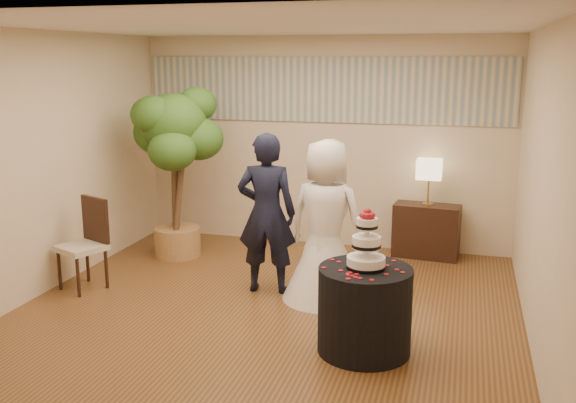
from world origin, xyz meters
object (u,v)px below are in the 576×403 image
(console, at_px, (426,231))
(side_chair, at_px, (81,245))
(groom, at_px, (267,213))
(bride, at_px, (326,221))
(cake_table, at_px, (365,310))
(ficus_tree, at_px, (175,172))
(table_lamp, at_px, (429,182))
(wedding_cake, at_px, (367,239))

(console, height_order, side_chair, side_chair)
(groom, height_order, bride, groom)
(cake_table, distance_m, ficus_tree, 3.55)
(console, distance_m, table_lamp, 0.63)
(bride, bearing_deg, side_chair, 20.90)
(wedding_cake, bearing_deg, side_chair, 167.73)
(cake_table, bearing_deg, table_lamp, 83.46)
(wedding_cake, bearing_deg, bride, 117.37)
(groom, xyz_separation_m, table_lamp, (1.60, 1.72, 0.10))
(table_lamp, xyz_separation_m, side_chair, (-3.58, -2.22, -0.47))
(console, relative_size, ficus_tree, 0.37)
(wedding_cake, xyz_separation_m, side_chair, (-3.24, 0.71, -0.52))
(console, height_order, ficus_tree, ficus_tree)
(cake_table, height_order, side_chair, side_chair)
(ficus_tree, xyz_separation_m, side_chair, (-0.48, -1.40, -0.60))
(side_chair, bearing_deg, groom, 37.61)
(groom, xyz_separation_m, console, (1.60, 1.72, -0.53))
(wedding_cake, bearing_deg, cake_table, 0.00)
(console, bearing_deg, groom, -127.57)
(table_lamp, relative_size, ficus_tree, 0.26)
(table_lamp, height_order, ficus_tree, ficus_tree)
(groom, distance_m, cake_table, 1.81)
(table_lamp, bearing_deg, cake_table, -96.54)
(wedding_cake, bearing_deg, ficus_tree, 142.67)
(cake_table, distance_m, wedding_cake, 0.64)
(cake_table, distance_m, side_chair, 3.32)
(groom, xyz_separation_m, ficus_tree, (-1.50, 0.90, 0.23))
(groom, relative_size, console, 2.12)
(cake_table, height_order, wedding_cake, wedding_cake)
(console, xyz_separation_m, side_chair, (-3.58, -2.22, 0.16))
(groom, distance_m, table_lamp, 2.35)
(bride, distance_m, wedding_cake, 1.31)
(console, relative_size, table_lamp, 1.42)
(wedding_cake, xyz_separation_m, table_lamp, (0.34, 2.93, -0.05))
(bride, bearing_deg, wedding_cake, 128.67)
(table_lamp, height_order, side_chair, table_lamp)
(bride, xyz_separation_m, ficus_tree, (-2.16, 0.95, 0.25))
(cake_table, relative_size, wedding_cake, 1.54)
(console, distance_m, side_chair, 4.21)
(cake_table, xyz_separation_m, table_lamp, (0.34, 2.93, 0.60))
(bride, bearing_deg, cake_table, 128.67)
(table_lamp, bearing_deg, groom, -132.82)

